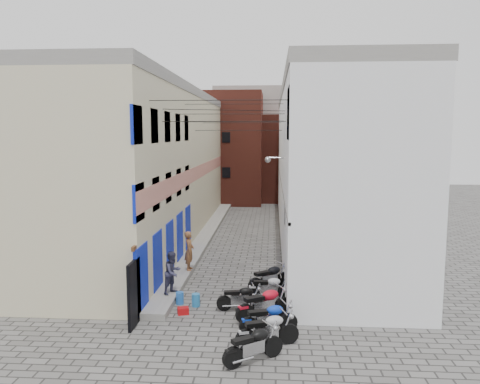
% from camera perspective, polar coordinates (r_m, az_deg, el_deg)
% --- Properties ---
extents(ground, '(90.00, 90.00, 0.00)m').
position_cam_1_polar(ground, '(16.31, -3.42, -15.64)').
color(ground, '#585552').
rests_on(ground, ground).
extents(plinth, '(0.90, 26.00, 0.25)m').
position_cam_1_polar(plinth, '(28.87, -4.13, -5.27)').
color(plinth, gray).
rests_on(plinth, ground).
extents(building_left, '(5.10, 27.00, 9.00)m').
position_cam_1_polar(building_left, '(28.78, -10.02, 3.40)').
color(building_left, beige).
rests_on(building_left, ground).
extents(building_right, '(5.94, 26.00, 9.00)m').
position_cam_1_polar(building_right, '(28.13, 10.17, 3.33)').
color(building_right, white).
rests_on(building_right, ground).
extents(building_far_brick_left, '(6.00, 6.00, 10.00)m').
position_cam_1_polar(building_far_brick_left, '(43.12, -1.30, 5.37)').
color(building_far_brick_left, maroon).
rests_on(building_far_brick_left, ground).
extents(building_far_brick_right, '(5.00, 6.00, 8.00)m').
position_cam_1_polar(building_far_brick_right, '(44.98, 5.31, 4.14)').
color(building_far_brick_right, maroon).
rests_on(building_far_brick_right, ground).
extents(building_far_concrete, '(8.00, 5.00, 11.00)m').
position_cam_1_polar(building_far_concrete, '(48.96, 1.70, 6.16)').
color(building_far_concrete, gray).
rests_on(building_far_concrete, ground).
extents(far_shopfront, '(2.00, 0.30, 2.40)m').
position_cam_1_polar(far_shopfront, '(40.49, 1.17, -0.14)').
color(far_shopfront, black).
rests_on(far_shopfront, ground).
extents(overhead_wires, '(5.80, 13.02, 1.32)m').
position_cam_1_polar(overhead_wires, '(22.66, -1.03, 9.18)').
color(overhead_wires, black).
rests_on(overhead_wires, ground).
extents(motorcycle_a, '(1.92, 1.60, 1.11)m').
position_cam_1_polar(motorcycle_a, '(13.57, 1.65, -17.96)').
color(motorcycle_a, black).
rests_on(motorcycle_a, ground).
extents(motorcycle_b, '(2.07, 1.26, 1.14)m').
position_cam_1_polar(motorcycle_b, '(14.47, 3.38, -16.24)').
color(motorcycle_b, '#A2A1A6').
rests_on(motorcycle_b, ground).
extents(motorcycle_c, '(2.02, 1.19, 1.12)m').
position_cam_1_polar(motorcycle_c, '(15.31, 3.52, -14.94)').
color(motorcycle_c, '#0C33BB').
rests_on(motorcycle_c, ground).
extents(motorcycle_d, '(2.20, 1.68, 1.25)m').
position_cam_1_polar(motorcycle_d, '(16.32, 3.00, -13.27)').
color(motorcycle_d, red).
rests_on(motorcycle_d, ground).
extents(motorcycle_e, '(1.82, 0.87, 1.01)m').
position_cam_1_polar(motorcycle_e, '(17.19, 0.09, -12.60)').
color(motorcycle_e, black).
rests_on(motorcycle_e, ground).
extents(motorcycle_f, '(1.76, 0.66, 1.00)m').
position_cam_1_polar(motorcycle_f, '(18.32, 3.59, -11.38)').
color(motorcycle_f, silver).
rests_on(motorcycle_f, ground).
extents(motorcycle_g, '(2.02, 1.73, 1.18)m').
position_cam_1_polar(motorcycle_g, '(19.21, 3.63, -10.21)').
color(motorcycle_g, black).
rests_on(motorcycle_g, ground).
extents(person_a, '(0.44, 0.65, 1.75)m').
position_cam_1_polar(person_a, '(21.14, -6.20, -7.12)').
color(person_a, brown).
rests_on(person_a, plinth).
extents(person_b, '(0.93, 0.99, 1.62)m').
position_cam_1_polar(person_b, '(18.24, -8.20, -9.67)').
color(person_b, '#363550').
rests_on(person_b, plinth).
extents(water_jug_near, '(0.33, 0.33, 0.47)m').
position_cam_1_polar(water_jug_near, '(17.70, -5.40, -12.98)').
color(water_jug_near, '#267ABE').
rests_on(water_jug_near, ground).
extents(water_jug_far, '(0.35, 0.35, 0.45)m').
position_cam_1_polar(water_jug_far, '(17.98, -7.35, -12.71)').
color(water_jug_far, blue).
rests_on(water_jug_far, ground).
extents(red_crate, '(0.45, 0.39, 0.24)m').
position_cam_1_polar(red_crate, '(17.07, -6.95, -14.18)').
color(red_crate, '#AB0C0F').
rests_on(red_crate, ground).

